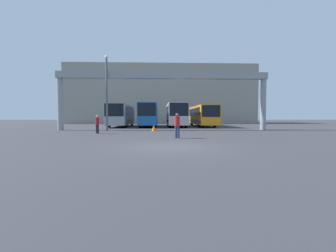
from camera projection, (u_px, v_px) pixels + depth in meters
ground_plane at (168, 147)px, 10.72m from camera, size 200.00×200.00×0.00m
building_backdrop at (161, 96)px, 51.85m from camera, size 40.22×12.00×12.45m
overhead_gantry at (163, 82)px, 24.14m from camera, size 22.55×0.80×6.23m
bus_slot_0 at (122, 114)px, 32.74m from camera, size 2.59×10.94×3.16m
bus_slot_1 at (149, 114)px, 32.67m from camera, size 2.46×10.50×3.24m
bus_slot_2 at (176, 114)px, 32.58m from camera, size 2.58×10.04×3.27m
bus_slot_3 at (202, 115)px, 33.55m from camera, size 2.53×11.66×2.98m
pedestrian_mid_right at (97, 124)px, 19.27m from camera, size 0.33×0.33×1.58m
pedestrian_near_left at (177, 125)px, 14.93m from camera, size 0.35×0.35×1.67m
traffic_cone at (154, 128)px, 22.58m from camera, size 0.47×0.47×0.58m
lamp_post at (107, 90)px, 23.36m from camera, size 0.36×0.36×7.80m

